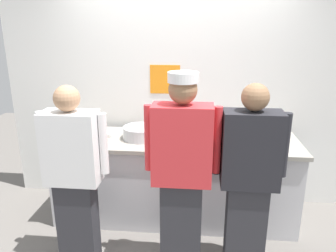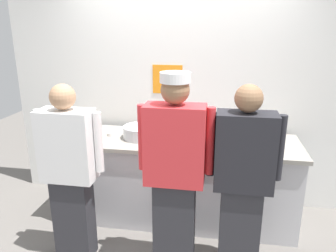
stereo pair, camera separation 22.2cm
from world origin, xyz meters
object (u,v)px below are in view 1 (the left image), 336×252
at_px(ramekin_green_sauce, 112,135).
at_px(deli_cup, 64,138).
at_px(squeeze_bottle_secondary, 93,129).
at_px(chef_center, 182,171).
at_px(plate_stack_rear, 257,141).
at_px(chef_near_left, 74,174).
at_px(ramekin_yellow_sauce, 95,142).
at_px(plate_stack_front, 268,135).
at_px(mixing_bowl_steel, 141,133).
at_px(sheet_tray, 205,139).
at_px(squeeze_bottle_primary, 165,128).
at_px(chef_far_right, 249,177).
at_px(ramekin_orange_sauce, 170,142).

bearing_deg(ramekin_green_sauce, deli_cup, -152.41).
bearing_deg(squeeze_bottle_secondary, chef_center, -37.48).
relative_size(chef_center, squeeze_bottle_secondary, 8.84).
bearing_deg(ramekin_green_sauce, plate_stack_rear, -3.75).
bearing_deg(chef_center, deli_cup, 154.90).
height_order(chef_near_left, ramekin_yellow_sauce, chef_near_left).
bearing_deg(plate_stack_front, deli_cup, -171.46).
height_order(ramekin_green_sauce, deli_cup, deli_cup).
distance_m(chef_center, mixing_bowl_steel, 0.90).
height_order(sheet_tray, ramekin_yellow_sauce, ramekin_yellow_sauce).
relative_size(chef_center, squeeze_bottle_primary, 9.74).
relative_size(chef_center, deli_cup, 16.58).
bearing_deg(chef_far_right, sheet_tray, 115.32).
distance_m(chef_far_right, ramekin_green_sauce, 1.54).
bearing_deg(chef_far_right, plate_stack_rear, 75.61).
bearing_deg(ramekin_yellow_sauce, mixing_bowl_steel, 25.00).
distance_m(plate_stack_rear, sheet_tray, 0.53).
bearing_deg(plate_stack_rear, mixing_bowl_steel, 176.55).
distance_m(mixing_bowl_steel, sheet_tray, 0.67).
height_order(ramekin_orange_sauce, deli_cup, deli_cup).
height_order(chef_center, ramekin_green_sauce, chef_center).
relative_size(chef_near_left, deli_cup, 15.50).
height_order(plate_stack_rear, mixing_bowl_steel, mixing_bowl_steel).
xyz_separation_m(chef_far_right, ramekin_orange_sauce, (-0.70, 0.57, 0.07)).
bearing_deg(plate_stack_rear, sheet_tray, 169.88).
distance_m(plate_stack_front, squeeze_bottle_primary, 1.08).
distance_m(plate_stack_front, plate_stack_rear, 0.23).
bearing_deg(plate_stack_front, chef_near_left, -153.18).
height_order(chef_center, chef_far_right, chef_center).
height_order(mixing_bowl_steel, squeeze_bottle_primary, squeeze_bottle_primary).
relative_size(mixing_bowl_steel, ramekin_green_sauce, 3.56).
bearing_deg(plate_stack_front, squeeze_bottle_primary, 178.66).
bearing_deg(chef_near_left, plate_stack_front, 26.82).
distance_m(chef_near_left, mixing_bowl_steel, 0.90).
distance_m(chef_far_right, deli_cup, 1.85).
distance_m(chef_near_left, sheet_tray, 1.36).
xyz_separation_m(chef_center, plate_stack_rear, (0.71, 0.70, 0.03)).
bearing_deg(mixing_bowl_steel, ramekin_orange_sauce, -25.06).
distance_m(ramekin_orange_sauce, deli_cup, 1.07).
xyz_separation_m(sheet_tray, ramekin_yellow_sauce, (-1.10, -0.22, 0.01)).
bearing_deg(plate_stack_front, ramekin_yellow_sauce, -169.74).
relative_size(chef_near_left, ramekin_orange_sauce, 16.07).
xyz_separation_m(chef_far_right, deli_cup, (-1.77, 0.53, 0.10)).
relative_size(plate_stack_rear, ramekin_yellow_sauce, 2.45).
relative_size(chef_far_right, sheet_tray, 3.53).
bearing_deg(chef_near_left, sheet_tray, 35.69).
xyz_separation_m(plate_stack_front, mixing_bowl_steel, (-1.32, -0.12, 0.02)).
distance_m(chef_center, ramekin_orange_sauce, 0.64).
bearing_deg(sheet_tray, ramekin_orange_sauce, -154.43).
bearing_deg(chef_center, plate_stack_front, 46.20).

